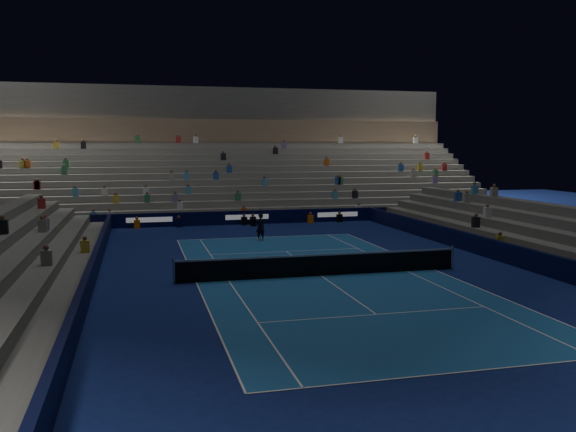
# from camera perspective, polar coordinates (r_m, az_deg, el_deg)

# --- Properties ---
(ground) EXTENTS (90.00, 90.00, 0.00)m
(ground) POSITION_cam_1_polar(r_m,az_deg,el_deg) (26.94, 3.12, -5.65)
(ground) COLOR #0E1A54
(ground) RESTS_ON ground
(court_surface) EXTENTS (10.97, 23.77, 0.01)m
(court_surface) POSITION_cam_1_polar(r_m,az_deg,el_deg) (26.94, 3.12, -5.64)
(court_surface) COLOR #1A5391
(court_surface) RESTS_ON ground
(sponsor_barrier_far) EXTENTS (44.00, 0.25, 1.00)m
(sponsor_barrier_far) POSITION_cam_1_polar(r_m,az_deg,el_deg) (44.64, -3.90, -0.13)
(sponsor_barrier_far) COLOR black
(sponsor_barrier_far) RESTS_ON ground
(sponsor_barrier_east) EXTENTS (0.25, 37.00, 1.00)m
(sponsor_barrier_east) POSITION_cam_1_polar(r_m,az_deg,el_deg) (31.07, 20.51, -3.48)
(sponsor_barrier_east) COLOR black
(sponsor_barrier_east) RESTS_ON ground
(sponsor_barrier_west) EXTENTS (0.25, 37.00, 1.00)m
(sponsor_barrier_west) POSITION_cam_1_polar(r_m,az_deg,el_deg) (25.75, -18.07, -5.40)
(sponsor_barrier_west) COLOR black
(sponsor_barrier_west) RESTS_ON ground
(grandstand_main) EXTENTS (44.00, 15.20, 11.20)m
(grandstand_main) POSITION_cam_1_polar(r_m,az_deg,el_deg) (53.67, -5.70, 4.06)
(grandstand_main) COLOR slate
(grandstand_main) RESTS_ON ground
(grandstand_east) EXTENTS (5.00, 37.00, 2.50)m
(grandstand_east) POSITION_cam_1_polar(r_m,az_deg,el_deg) (33.09, 25.50, -2.38)
(grandstand_east) COLOR #60615C
(grandstand_east) RESTS_ON ground
(tennis_net) EXTENTS (12.90, 0.10, 1.10)m
(tennis_net) POSITION_cam_1_polar(r_m,az_deg,el_deg) (26.83, 3.12, -4.60)
(tennis_net) COLOR #B2B2B7
(tennis_net) RESTS_ON ground
(tennis_player) EXTENTS (0.71, 0.57, 1.67)m
(tennis_player) POSITION_cam_1_polar(r_m,az_deg,el_deg) (36.77, -2.63, -1.04)
(tennis_player) COLOR black
(tennis_player) RESTS_ON ground
(broadcast_camera) EXTENTS (0.45, 0.86, 0.52)m
(broadcast_camera) POSITION_cam_1_polar(r_m,az_deg,el_deg) (43.63, -3.25, -0.58)
(broadcast_camera) COLOR black
(broadcast_camera) RESTS_ON ground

